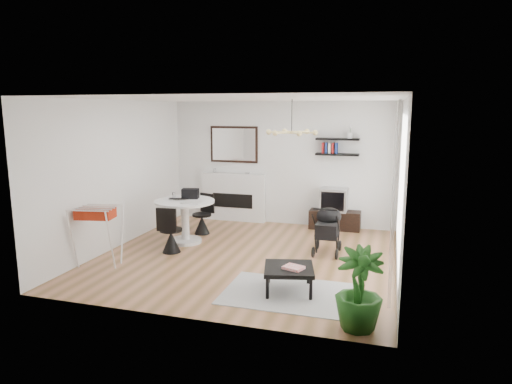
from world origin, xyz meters
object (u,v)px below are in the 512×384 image
(fireplace, at_px, (234,191))
(stroller, at_px, (328,232))
(coffee_table, at_px, (289,270))
(dining_table, at_px, (185,215))
(drying_rack, at_px, (98,235))
(crt_tv, at_px, (334,199))
(tv_console, at_px, (335,220))
(potted_plant, at_px, (359,289))

(fireplace, bearing_deg, stroller, -36.91)
(fireplace, relative_size, stroller, 2.39)
(fireplace, distance_m, coffee_table, 4.32)
(dining_table, height_order, coffee_table, dining_table)
(fireplace, height_order, stroller, fireplace)
(fireplace, height_order, drying_rack, fireplace)
(dining_table, bearing_deg, coffee_table, -36.33)
(dining_table, relative_size, stroller, 1.25)
(stroller, bearing_deg, crt_tv, 93.10)
(tv_console, xyz_separation_m, stroller, (0.07, -1.69, 0.19))
(dining_table, bearing_deg, drying_rack, -116.04)
(dining_table, bearing_deg, crt_tv, 35.12)
(dining_table, distance_m, potted_plant, 4.34)
(fireplace, bearing_deg, dining_table, -98.57)
(fireplace, xyz_separation_m, tv_console, (2.34, -0.12, -0.48))
(crt_tv, distance_m, dining_table, 3.18)
(dining_table, bearing_deg, stroller, 2.97)
(tv_console, relative_size, potted_plant, 1.10)
(fireplace, distance_m, tv_console, 2.39)
(crt_tv, height_order, drying_rack, drying_rack)
(dining_table, distance_m, drying_rack, 1.79)
(coffee_table, bearing_deg, tv_console, 86.86)
(dining_table, bearing_deg, tv_console, 34.82)
(fireplace, xyz_separation_m, drying_rack, (-1.08, -3.56, -0.16))
(tv_console, bearing_deg, coffee_table, -93.14)
(tv_console, relative_size, crt_tv, 1.91)
(stroller, height_order, coffee_table, stroller)
(drying_rack, bearing_deg, stroller, 16.04)
(fireplace, xyz_separation_m, stroller, (2.41, -1.81, -0.30))
(dining_table, xyz_separation_m, drying_rack, (-0.79, -1.61, -0.02))
(stroller, xyz_separation_m, potted_plant, (0.74, -2.78, 0.10))
(coffee_table, xyz_separation_m, potted_plant, (1.01, -0.85, 0.17))
(tv_console, relative_size, stroller, 1.19)
(dining_table, relative_size, coffee_table, 1.38)
(tv_console, bearing_deg, fireplace, 177.03)
(crt_tv, height_order, stroller, crt_tv)
(stroller, bearing_deg, potted_plant, -75.60)
(drying_rack, bearing_deg, tv_console, 34.61)
(tv_console, bearing_deg, potted_plant, -79.65)
(dining_table, xyz_separation_m, potted_plant, (3.45, -2.64, -0.06))
(crt_tv, distance_m, potted_plant, 4.55)
(drying_rack, bearing_deg, dining_table, 53.39)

